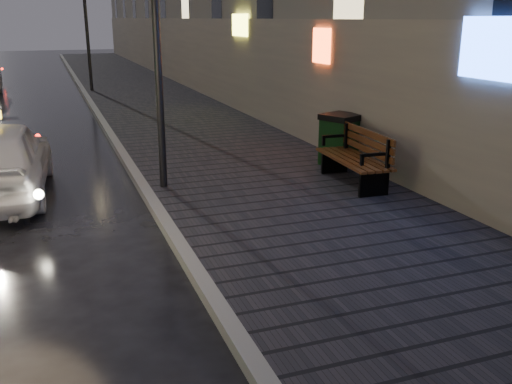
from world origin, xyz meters
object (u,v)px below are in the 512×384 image
at_px(lamp_near, 155,2).
at_px(bench, 357,157).
at_px(lamp_far, 85,11).
at_px(trash_bin, 341,139).

height_order(lamp_near, bench, lamp_near).
relative_size(lamp_far, trash_bin, 4.76).
bearing_deg(lamp_near, trash_bin, 5.03).
bearing_deg(trash_bin, bench, -128.88).
distance_m(bench, trash_bin, 1.48).
xyz_separation_m(lamp_near, bench, (3.55, -1.08, -2.82)).
xyz_separation_m(lamp_far, trash_bin, (3.95, -15.65, -2.77)).
height_order(lamp_far, trash_bin, lamp_far).
distance_m(lamp_far, bench, 17.67).
bearing_deg(bench, lamp_far, 105.12).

